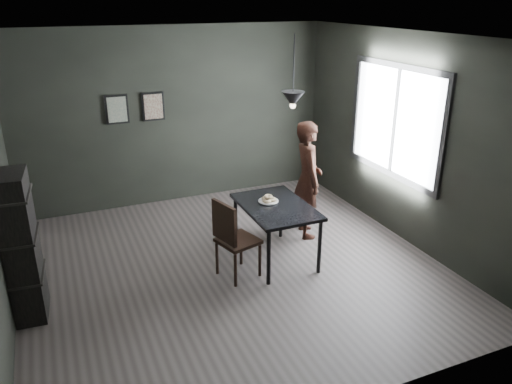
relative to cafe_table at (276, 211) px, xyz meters
name	(u,v)px	position (x,y,z in m)	size (l,w,h in m)	color
ground	(232,267)	(-0.60, 0.00, -0.67)	(5.00, 5.00, 0.00)	#36312F
back_wall	(176,117)	(-0.60, 2.50, 0.73)	(5.00, 0.10, 2.80)	black
ceiling	(227,36)	(-0.60, 0.00, 2.13)	(5.00, 5.00, 0.02)	silver
window_assembly	(395,122)	(1.87, 0.20, 0.93)	(0.04, 1.96, 1.56)	white
cafe_table	(276,211)	(0.00, 0.00, 0.00)	(0.80, 1.20, 0.75)	black
white_plate	(268,201)	(-0.04, 0.14, 0.08)	(0.23, 0.23, 0.01)	white
donut_pile	(268,199)	(-0.04, 0.14, 0.12)	(0.19, 0.19, 0.09)	beige
woman	(308,180)	(0.71, 0.48, 0.16)	(0.60, 0.40, 1.66)	black
wood_chair	(232,235)	(-0.68, -0.23, -0.10)	(0.54, 0.54, 1.00)	black
shelf_unit	(21,247)	(-2.92, -0.08, 0.13)	(0.30, 0.53, 1.60)	black
pendant_lamp	(293,99)	(0.25, 0.10, 1.38)	(0.28, 0.28, 0.86)	black
framed_print_left	(117,109)	(-1.50, 2.47, 0.93)	(0.34, 0.04, 0.44)	black
framed_print_right	(153,106)	(-0.95, 2.47, 0.93)	(0.34, 0.04, 0.44)	black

